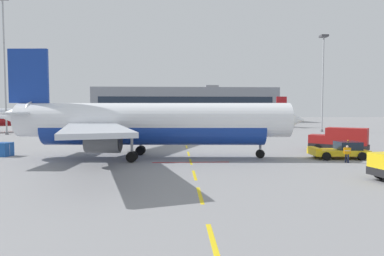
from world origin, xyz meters
The scene contains 11 objects.
ground centered at (40.00, 40.00, 0.00)m, with size 400.00×400.00×0.00m, color gray.
apron_paint_markings centered at (18.00, 38.44, 0.00)m, with size 8.00×95.97×0.01m.
airliner_foreground centered at (13.44, 25.10, 3.95)m, with size 34.80×34.57×12.20m.
pushback_tug centered at (34.82, 23.83, 0.90)m, with size 6.13×3.43×2.08m.
airliner_far_center centered at (39.51, 86.93, 3.18)m, with size 27.92×27.42×9.81m.
fuel_service_truck centered at (37.62, 29.10, 1.65)m, with size 7.04×6.12×3.14m.
ground_crew_worker centered at (34.02, 20.96, 1.03)m, with size 0.67×0.36×1.79m.
uld_cargo_container centered at (-3.78, 27.46, 0.80)m, with size 1.88×1.84×1.60m.
apron_light_mast_near centered at (-21.17, 61.28, 18.27)m, with size 1.80×1.80×30.05m.
apron_light_mast_far centered at (53.22, 67.22, 15.05)m, with size 1.80×1.80×24.11m.
terminal_satellite centered at (20.94, 139.66, 7.87)m, with size 83.49×23.23×17.30m.
Camera 1 is at (16.52, -10.20, 5.36)m, focal length 29.38 mm.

